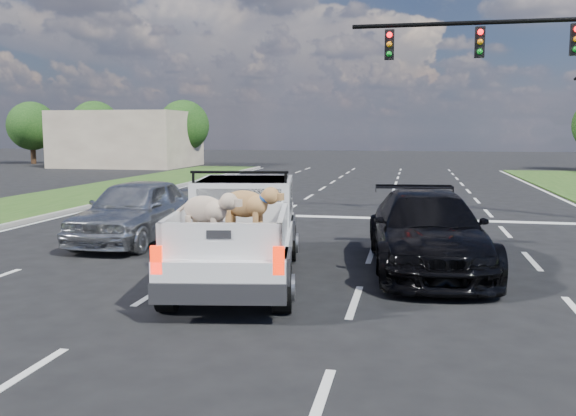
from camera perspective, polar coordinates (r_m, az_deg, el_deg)
name	(u,v)px	position (r m, az deg, el deg)	size (l,w,h in m)	color
ground	(253,296)	(10.63, -3.27, -8.24)	(160.00, 160.00, 0.00)	black
road_markings	(314,234)	(16.91, 2.45, -2.42)	(17.75, 60.00, 0.01)	silver
curb_left	(11,225)	(19.93, -24.48, -1.41)	(0.15, 60.00, 0.14)	gray
traffic_signal	(567,69)	(20.99, 24.63, 11.74)	(9.11, 0.31, 7.00)	black
building_left	(128,139)	(51.19, -14.74, 6.25)	(10.00, 8.00, 4.40)	beige
tree_far_a	(32,126)	(57.97, -22.85, 7.08)	(4.20, 4.20, 5.40)	#332114
tree_far_b	(95,126)	(54.82, -17.62, 7.33)	(4.20, 4.20, 5.40)	#332114
tree_far_c	(184,126)	(51.40, -9.74, 7.60)	(4.20, 4.20, 5.40)	#332114
pickup_truck	(239,229)	(11.72, -4.56, -1.94)	(2.91, 5.81, 2.08)	black
silver_sedan	(136,210)	(16.14, -14.08, -0.19)	(1.92, 4.78, 1.63)	#B0B2B7
black_coupe	(427,231)	(12.82, 12.87, -2.13)	(2.22, 5.45, 1.58)	black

